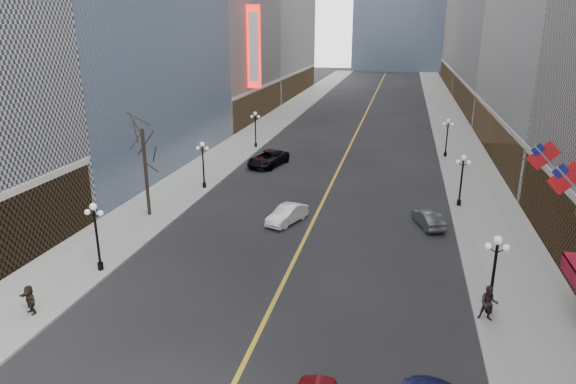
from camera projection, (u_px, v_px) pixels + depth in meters
The scene contains 18 objects.
sidewalk_east at pixel (461, 150), 64.75m from camera, with size 6.00×230.00×0.15m, color gray.
sidewalk_west at pixel (249, 140), 70.58m from camera, with size 6.00×230.00×0.15m, color gray.
lane_line at pixel (357, 131), 76.97m from camera, with size 0.25×200.00×0.02m, color gold.
streetlamp_east_1 at pixel (495, 267), 27.22m from camera, with size 1.26×0.44×4.52m.
streetlamp_east_2 at pixel (462, 175), 43.93m from camera, with size 1.26×0.44×4.52m.
streetlamp_east_3 at pixel (447, 134), 60.63m from camera, with size 1.26×0.44×4.52m.
streetlamp_west_1 at pixel (96, 230), 32.13m from camera, with size 1.26×0.44×4.52m.
streetlamp_west_2 at pixel (203, 160), 48.84m from camera, with size 1.26×0.44×4.52m.
streetlamp_west_3 at pixel (255, 126), 65.54m from camera, with size 1.26×0.44×4.52m.
flag_4 at pixel (570, 181), 26.99m from camera, with size 2.87×0.12×2.87m.
flag_5 at pixel (546, 158), 31.63m from camera, with size 2.87×0.12×2.87m.
theatre_marquee at pixel (254, 47), 76.56m from camera, with size 2.00×0.55×12.00m.
tree_west_far at pixel (143, 143), 40.73m from camera, with size 3.60×3.60×7.92m.
car_nb_mid at pixel (287, 214), 41.00m from camera, with size 1.49×4.28×1.41m, color white.
car_nb_far at pixel (268, 158), 57.68m from camera, with size 2.81×6.10×1.70m, color black.
car_sb_far at pixel (428, 219), 40.24m from camera, with size 1.38×3.97×1.31m, color #494D50.
ped_east_walk at pixel (489, 303), 27.07m from camera, with size 0.96×0.53×1.97m, color black.
ped_west_far at pixel (30, 299), 27.74m from camera, with size 1.54×0.44×1.66m, color black.
Camera 1 is at (6.48, 3.54, 15.11)m, focal length 32.00 mm.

